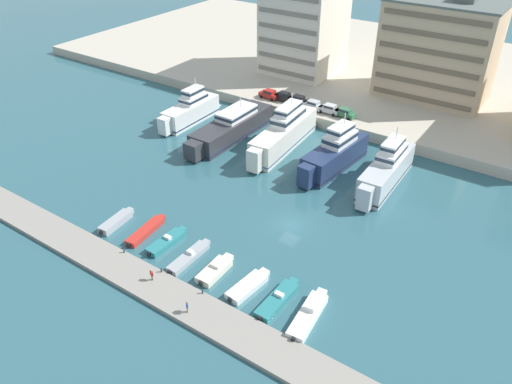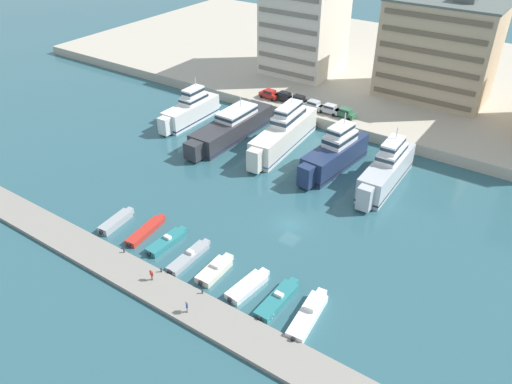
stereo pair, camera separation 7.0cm
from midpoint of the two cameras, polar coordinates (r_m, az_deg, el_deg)
name	(u,v)px [view 1 (the left image)]	position (r m, az deg, el deg)	size (l,w,h in m)	color
ground_plane	(290,225)	(68.80, 3.92, -3.76)	(400.00, 400.00, 0.00)	#2D5B66
quay_promenade	(437,80)	(122.14, 19.97, 11.96)	(180.00, 70.00, 1.98)	#BCB29E
pier_dock	(199,311)	(56.76, -6.55, -13.36)	(120.00, 4.78, 0.51)	gray
yacht_white_far_left	(190,110)	(97.08, -7.53, 9.27)	(3.71, 15.59, 8.22)	white
yacht_charcoal_left	(231,127)	(90.43, -2.86, 7.42)	(5.08, 22.08, 6.72)	#333338
yacht_ivory_mid_left	(284,133)	(86.66, 3.19, 6.77)	(5.22, 21.20, 9.18)	silver
yacht_navy_center_left	(335,154)	(81.20, 8.96, 4.37)	(5.45, 17.14, 8.98)	navy
yacht_silver_center	(386,170)	(78.38, 14.66, 2.49)	(4.12, 17.90, 8.84)	silver
motorboat_grey_far_left	(116,221)	(71.06, -15.70, -3.26)	(2.09, 6.31, 1.01)	#9EA3A8
motorboat_red_left	(146,231)	(68.57, -12.50, -4.34)	(2.25, 7.45, 0.83)	red
motorboat_teal_mid_left	(167,242)	(66.14, -10.20, -5.59)	(1.93, 6.79, 1.15)	teal
motorboat_grey_center_left	(189,257)	(63.39, -7.70, -7.35)	(1.67, 7.53, 1.13)	#9EA3A8
motorboat_cream_center	(215,270)	(61.12, -4.73, -8.87)	(2.20, 6.15, 1.21)	beige
motorboat_white_center_right	(248,286)	(59.00, -0.97, -10.69)	(2.59, 6.69, 0.83)	white
motorboat_teal_mid_right	(278,300)	(57.44, 2.45, -12.18)	(1.99, 7.62, 1.16)	teal
motorboat_white_right	(308,315)	(55.95, 5.96, -13.82)	(2.69, 8.30, 1.53)	white
car_red_far_left	(269,94)	(102.21, 1.50, 11.15)	(4.21, 2.15, 1.80)	red
car_black_left	(284,96)	(101.19, 3.17, 10.88)	(4.20, 2.12, 1.80)	black
car_black_mid_left	(298,100)	(99.72, 4.82, 10.47)	(4.18, 2.07, 1.80)	black
car_silver_center_left	(313,105)	(97.74, 6.50, 9.89)	(4.21, 2.16, 1.80)	#B7BCC1
car_silver_center	(329,109)	(96.43, 8.38, 9.41)	(4.10, 1.92, 1.80)	#B7BCC1
car_green_center_right	(345,113)	(95.24, 10.11, 8.93)	(4.24, 2.21, 1.80)	#2D6642
apartment_block_far_left	(304,20)	(115.38, 5.53, 18.98)	(15.47, 15.01, 24.39)	silver
apartment_block_left	(438,50)	(106.35, 20.06, 14.97)	(21.26, 12.35, 20.83)	#C6AD89
pedestrian_near_edge	(187,306)	(55.79, -7.92, -12.75)	(0.46, 0.47, 1.59)	#7A6B56
pedestrian_mid_deck	(152,274)	(60.18, -11.87, -9.16)	(0.59, 0.27, 1.54)	#7A6B56
bollard_west	(124,250)	(65.20, -14.88, -6.48)	(0.20, 0.20, 0.61)	#2D2D33
bollard_west_mid	(161,270)	(61.40, -10.81, -8.73)	(0.20, 0.20, 0.61)	#2D2D33
bollard_east_mid	(203,291)	(58.04, -6.16, -11.21)	(0.20, 0.20, 0.61)	#2D2D33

